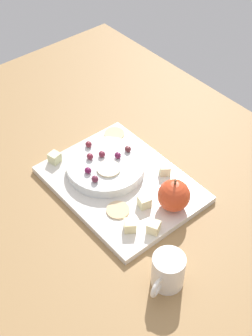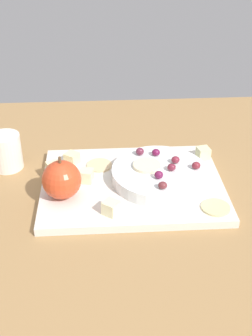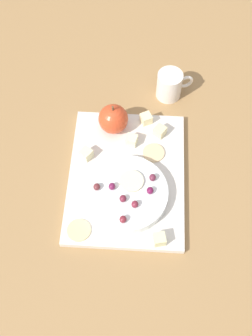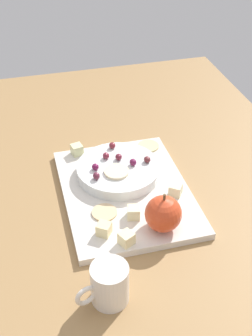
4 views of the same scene
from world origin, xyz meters
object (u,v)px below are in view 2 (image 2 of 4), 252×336
(grape_6, at_px, (163,185))
(apple_slice_0, at_px, (147,165))
(apple_whole, at_px, (62,180))
(cheese_cube_0, at_px, (111,208))
(platter, at_px, (132,185))
(cup, at_px, (6,151))
(cheese_cube_4, at_px, (203,153))
(grape_2, at_px, (140,152))
(cheese_cube_3, at_px, (54,168))
(cheese_cube_1, at_px, (72,159))
(cracker_0, at_px, (99,165))
(cracker_1, at_px, (216,207))
(serving_dish, at_px, (159,174))
(grape_1, at_px, (156,152))
(cheese_cube_2, at_px, (86,176))
(grape_4, at_px, (175,160))
(grape_0, at_px, (159,175))
(grape_3, at_px, (196,165))

(grape_6, xyz_separation_m, apple_slice_0, (0.02, -0.08, -0.00))
(apple_whole, height_order, cheese_cube_0, apple_whole)
(platter, height_order, cup, cup)
(cheese_cube_4, bearing_deg, grape_2, 8.18)
(cheese_cube_3, bearing_deg, cheese_cube_1, -134.96)
(cheese_cube_3, height_order, cracker_0, cheese_cube_3)
(cracker_1, bearing_deg, cheese_cube_4, -94.62)
(serving_dish, xyz_separation_m, cheese_cube_3, (0.21, -0.04, 0.00))
(platter, relative_size, cheese_cube_0, 14.06)
(apple_whole, bearing_deg, grape_1, -152.81)
(cheese_cube_2, relative_size, grape_4, 1.50)
(cup, bearing_deg, cheese_cube_3, 150.86)
(serving_dish, height_order, cracker_0, serving_dish)
(grape_0, relative_size, grape_1, 1.00)
(cracker_1, xyz_separation_m, grape_4, (0.06, -0.12, 0.03))
(cheese_cube_0, bearing_deg, cracker_1, -179.16)
(cracker_1, bearing_deg, apple_whole, -11.40)
(grape_3, bearing_deg, cheese_cube_4, -112.39)
(grape_2, distance_m, grape_4, 0.08)
(grape_4, bearing_deg, cheese_cube_1, -13.88)
(apple_slice_0, bearing_deg, cracker_0, -27.60)
(cracker_0, height_order, grape_6, grape_6)
(platter, bearing_deg, cup, -20.54)
(grape_3, xyz_separation_m, cup, (0.38, -0.10, -0.01))
(grape_3, bearing_deg, cracker_1, 101.07)
(cheese_cube_3, bearing_deg, platter, 165.77)
(cheese_cube_4, bearing_deg, grape_4, 38.93)
(cheese_cube_0, bearing_deg, cheese_cube_1, -66.43)
(grape_1, bearing_deg, grape_3, 142.35)
(cheese_cube_1, height_order, grape_6, grape_6)
(serving_dish, bearing_deg, grape_2, -59.39)
(cheese_cube_1, distance_m, cup, 0.14)
(cracker_1, bearing_deg, grape_3, -78.93)
(serving_dish, distance_m, apple_whole, 0.19)
(cheese_cube_4, bearing_deg, grape_1, 13.04)
(cheese_cube_3, bearing_deg, grape_6, 153.50)
(apple_whole, relative_size, grape_0, 4.32)
(cracker_0, bearing_deg, cheese_cube_0, 96.75)
(cheese_cube_2, distance_m, grape_3, 0.21)
(serving_dish, xyz_separation_m, cheese_cube_0, (0.10, 0.10, 0.00))
(grape_2, bearing_deg, platter, 71.56)
(apple_whole, relative_size, cracker_1, 1.39)
(platter, height_order, apple_whole, apple_whole)
(cheese_cube_0, bearing_deg, apple_whole, -33.60)
(apple_whole, distance_m, grape_1, 0.21)
(grape_1, bearing_deg, cheese_cube_4, -166.96)
(cheese_cube_2, relative_size, grape_2, 1.50)
(cheese_cube_0, relative_size, cup, 0.26)
(cheese_cube_1, xyz_separation_m, grape_2, (-0.14, 0.01, 0.02))
(cracker_0, distance_m, grape_1, 0.12)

